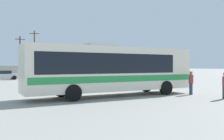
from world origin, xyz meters
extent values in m
plane|color=gray|center=(0.00, 10.00, 0.00)|extent=(300.00, 300.00, 0.00)
cube|color=#B2AD9E|center=(0.00, 29.60, 1.08)|extent=(80.00, 0.30, 2.17)
cube|color=silver|center=(0.88, -0.92, 1.96)|extent=(12.57, 3.02, 3.04)
cube|color=black|center=(0.25, -0.89, 2.33)|extent=(10.33, 2.97, 1.34)
cube|color=green|center=(0.88, -0.92, 1.29)|extent=(12.32, 3.04, 0.43)
cube|color=#19212D|center=(7.13, -1.16, 2.51)|extent=(0.13, 2.29, 1.58)
cube|color=green|center=(7.13, -1.16, 0.81)|extent=(0.15, 2.50, 0.73)
cube|color=#B2B2B2|center=(-0.06, -0.88, 3.60)|extent=(2.25, 1.49, 0.24)
cylinder|color=black|center=(4.79, 0.16, 0.52)|extent=(1.05, 0.34, 1.04)
cylinder|color=black|center=(4.70, -2.29, 0.52)|extent=(1.05, 0.34, 1.04)
cylinder|color=black|center=(-2.51, 0.44, 0.52)|extent=(1.05, 0.34, 1.04)
cylinder|color=black|center=(-2.60, -2.01, 0.52)|extent=(1.05, 0.34, 1.04)
cylinder|color=#33476B|center=(6.42, -3.10, 0.42)|extent=(0.16, 0.16, 0.84)
cylinder|color=#33476B|center=(6.37, -3.25, 0.42)|extent=(0.16, 0.16, 0.84)
cylinder|color=#99383D|center=(6.40, -3.17, 1.17)|extent=(0.43, 0.43, 0.67)
sphere|color=#8C6647|center=(6.40, -3.17, 1.62)|extent=(0.23, 0.23, 0.23)
cylinder|color=yellow|center=(6.40, -3.17, 1.72)|extent=(0.24, 0.24, 0.07)
cylinder|color=#38383D|center=(6.39, -5.91, 0.41)|extent=(0.15, 0.15, 0.82)
cube|color=#B7BABF|center=(-2.97, 25.55, 0.62)|extent=(4.24, 1.81, 0.61)
cube|color=black|center=(-3.18, 25.55, 1.18)|extent=(2.33, 1.66, 0.50)
cylinder|color=black|center=(-1.65, 26.43, 0.32)|extent=(0.64, 0.22, 0.64)
cylinder|color=black|center=(-1.66, 24.66, 0.32)|extent=(0.64, 0.22, 0.64)
cylinder|color=#4C3823|center=(3.41, 32.85, 4.51)|extent=(0.24, 0.24, 9.03)
cube|color=#473321|center=(3.41, 32.85, 8.43)|extent=(1.77, 0.59, 0.12)
cylinder|color=#4C3823|center=(0.82, 33.36, 3.92)|extent=(0.24, 0.24, 7.84)
cube|color=#473321|center=(0.82, 33.36, 7.24)|extent=(1.80, 0.17, 0.12)
camera|label=1|loc=(-8.24, -16.07, 2.16)|focal=39.62mm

